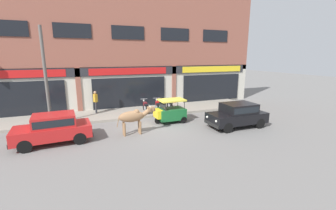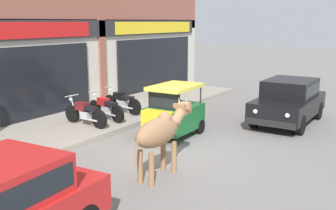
{
  "view_description": "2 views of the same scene",
  "coord_description": "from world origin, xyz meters",
  "px_view_note": "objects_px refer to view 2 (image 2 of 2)",
  "views": [
    {
      "loc": [
        -3.83,
        -12.3,
        4.25
      ],
      "look_at": [
        1.51,
        1.0,
        1.09
      ],
      "focal_mm": 24.0,
      "sensor_mm": 36.0,
      "label": 1
    },
    {
      "loc": [
        -7.93,
        -5.15,
        3.31
      ],
      "look_at": [
        1.75,
        1.0,
        0.88
      ],
      "focal_mm": 42.0,
      "sensor_mm": 36.0,
      "label": 2
    }
  ],
  "objects_px": {
    "cow": "(160,132)",
    "motorcycle_0": "(85,113)",
    "auto_rickshaw": "(173,115)",
    "motorcycle_1": "(106,108)",
    "motorcycle_2": "(122,102)",
    "car_1": "(289,99)"
  },
  "relations": [
    {
      "from": "cow",
      "to": "auto_rickshaw",
      "type": "relative_size",
      "value": 1.08
    },
    {
      "from": "motorcycle_0",
      "to": "cow",
      "type": "bearing_deg",
      "value": -114.76
    },
    {
      "from": "auto_rickshaw",
      "to": "motorcycle_0",
      "type": "relative_size",
      "value": 1.1
    },
    {
      "from": "auto_rickshaw",
      "to": "motorcycle_1",
      "type": "distance_m",
      "value": 2.62
    },
    {
      "from": "auto_rickshaw",
      "to": "motorcycle_2",
      "type": "height_order",
      "value": "auto_rickshaw"
    },
    {
      "from": "motorcycle_0",
      "to": "motorcycle_1",
      "type": "relative_size",
      "value": 1.02
    },
    {
      "from": "motorcycle_2",
      "to": "car_1",
      "type": "bearing_deg",
      "value": -66.27
    },
    {
      "from": "motorcycle_1",
      "to": "cow",
      "type": "bearing_deg",
      "value": -124.84
    },
    {
      "from": "cow",
      "to": "car_1",
      "type": "height_order",
      "value": "cow"
    },
    {
      "from": "auto_rickshaw",
      "to": "motorcycle_2",
      "type": "relative_size",
      "value": 1.11
    },
    {
      "from": "cow",
      "to": "motorcycle_0",
      "type": "distance_m",
      "value": 4.43
    },
    {
      "from": "auto_rickshaw",
      "to": "motorcycle_1",
      "type": "height_order",
      "value": "auto_rickshaw"
    },
    {
      "from": "auto_rickshaw",
      "to": "motorcycle_1",
      "type": "bearing_deg",
      "value": 88.88
    },
    {
      "from": "motorcycle_1",
      "to": "motorcycle_2",
      "type": "xyz_separation_m",
      "value": [
        1.08,
        0.19,
        0.0
      ]
    },
    {
      "from": "motorcycle_0",
      "to": "motorcycle_1",
      "type": "xyz_separation_m",
      "value": [
        0.91,
        -0.04,
        0.0
      ]
    },
    {
      "from": "cow",
      "to": "motorcycle_1",
      "type": "xyz_separation_m",
      "value": [
        2.76,
        3.96,
        -0.45
      ]
    },
    {
      "from": "car_1",
      "to": "auto_rickshaw",
      "type": "height_order",
      "value": "auto_rickshaw"
    },
    {
      "from": "motorcycle_0",
      "to": "motorcycle_2",
      "type": "distance_m",
      "value": 2.0
    },
    {
      "from": "auto_rickshaw",
      "to": "motorcycle_1",
      "type": "xyz_separation_m",
      "value": [
        0.05,
        2.62,
        -0.1
      ]
    },
    {
      "from": "car_1",
      "to": "motorcycle_1",
      "type": "distance_m",
      "value": 6.04
    },
    {
      "from": "car_1",
      "to": "motorcycle_0",
      "type": "bearing_deg",
      "value": 130.27
    },
    {
      "from": "auto_rickshaw",
      "to": "motorcycle_0",
      "type": "xyz_separation_m",
      "value": [
        -0.86,
        2.65,
        -0.1
      ]
    }
  ]
}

